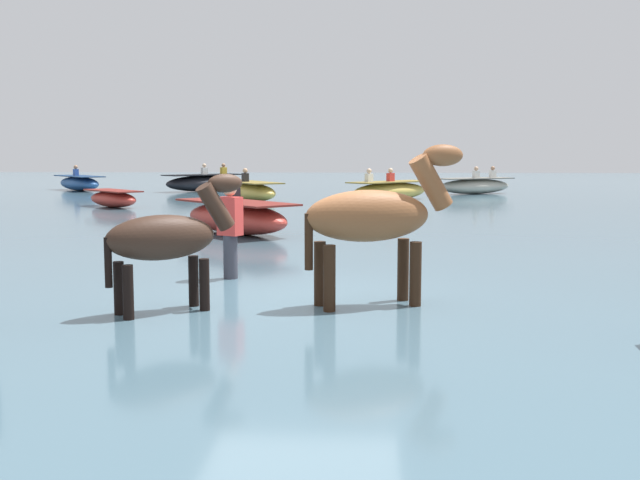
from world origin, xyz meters
TOP-DOWN VIEW (x-y plane):
  - ground_plane at (0.00, 0.00)m, footprint 120.00×120.00m
  - water_surface at (0.00, 10.00)m, footprint 90.00×90.00m
  - horse_lead_chestnut at (0.90, -0.42)m, footprint 1.95×1.02m
  - horse_trailing_dark_bay at (-1.40, -0.93)m, footprint 1.50×1.21m
  - boat_mid_outer at (-6.40, 24.87)m, footprint 3.61×3.60m
  - boat_far_inshore at (-12.18, 25.14)m, footprint 3.26×3.51m
  - boat_near_starboard at (-2.03, 7.34)m, footprint 3.19×3.34m
  - boat_distant_west at (-3.40, 18.20)m, footprint 3.02×3.76m
  - boat_near_port at (1.68, 18.95)m, footprint 3.38×3.45m
  - boat_mid_channel at (-7.29, 15.03)m, footprint 2.45×2.46m
  - boat_distant_east at (5.35, 23.44)m, footprint 3.57×2.69m
  - person_onlooker_left at (-1.11, 1.38)m, footprint 0.38×0.33m

SIDE VIEW (x-z plane):
  - ground_plane at x=0.00m, z-range 0.00..0.00m
  - water_surface at x=0.00m, z-range 0.00..0.27m
  - boat_mid_channel at x=-7.29m, z-range 0.26..0.81m
  - boat_far_inshore at x=-12.18m, z-range 0.03..1.18m
  - boat_distant_east at x=5.35m, z-range 0.03..1.18m
  - boat_near_port at x=1.68m, z-range 0.03..1.20m
  - boat_distant_west at x=-3.40m, z-range 0.03..1.21m
  - boat_near_starboard at x=-2.03m, z-range 0.03..1.21m
  - boat_mid_outer at x=-6.40m, z-range 0.03..1.26m
  - person_onlooker_left at x=-1.11m, z-range 0.05..1.68m
  - horse_trailing_dark_bay at x=-1.40m, z-range 0.16..1.96m
  - horse_lead_chestnut at x=0.90m, z-range 0.20..2.33m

